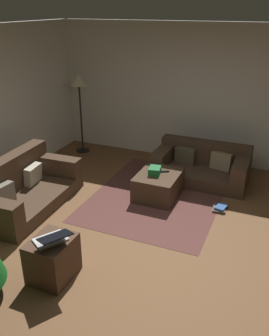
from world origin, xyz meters
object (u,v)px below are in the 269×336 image
object	(u,v)px
ottoman	(158,185)
laptop	(52,238)
couch_left	(21,189)
couch_right	(202,166)
corner_lamp	(79,85)
gift_box	(155,171)
book_stack	(220,208)
tv_remote	(164,171)
side_table	(53,259)

from	to	relation	value
ottoman	laptop	size ratio (longest dim) A/B	1.59
couch_left	couch_right	bearing A→B (deg)	127.94
couch_right	corner_lamp	xyz separation A→B (m)	(0.36, 2.65, 1.14)
ottoman	corner_lamp	xyz separation A→B (m)	(1.26, 2.15, 1.20)
couch_left	ottoman	world-z (taller)	couch_left
corner_lamp	gift_box	bearing A→B (deg)	-121.50
couch_right	laptop	xyz separation A→B (m)	(-3.23, 0.89, 0.30)
ottoman	gift_box	world-z (taller)	gift_box
gift_box	book_stack	world-z (taller)	gift_box
couch_right	ottoman	bearing A→B (deg)	61.27
couch_left	ottoman	bearing A→B (deg)	118.17
couch_left	book_stack	distance (m)	3.07
tv_remote	gift_box	bearing A→B (deg)	110.49
couch_right	side_table	world-z (taller)	couch_right
couch_left	book_stack	size ratio (longest dim) A/B	6.09
side_table	gift_box	bearing A→B (deg)	-9.60
couch_left	book_stack	world-z (taller)	couch_left
tv_remote	corner_lamp	size ratio (longest dim) A/B	0.10
couch_left	gift_box	bearing A→B (deg)	118.58
book_stack	corner_lamp	distance (m)	3.69
couch_left	gift_box	distance (m)	2.10
laptop	ottoman	bearing A→B (deg)	-9.70
corner_lamp	side_table	bearing A→B (deg)	-154.40
gift_box	tv_remote	world-z (taller)	gift_box
couch_right	side_table	bearing A→B (deg)	73.71
couch_left	corner_lamp	size ratio (longest dim) A/B	1.14
corner_lamp	laptop	bearing A→B (deg)	-153.97
tv_remote	corner_lamp	bearing A→B (deg)	32.85
side_table	book_stack	size ratio (longest dim) A/B	1.69
gift_box	corner_lamp	distance (m)	2.63
corner_lamp	ottoman	bearing A→B (deg)	-120.43
gift_box	side_table	bearing A→B (deg)	170.40
side_table	book_stack	bearing A→B (deg)	-32.93
couch_left	ottoman	xyz separation A→B (m)	(1.09, -1.85, -0.08)
couch_left	book_stack	xyz separation A→B (m)	(1.06, -2.87, -0.25)
side_table	book_stack	xyz separation A→B (m)	(2.26, -1.46, -0.22)
couch_left	tv_remote	distance (m)	2.26
tv_remote	side_table	size ratio (longest dim) A/B	0.31
couch_right	gift_box	world-z (taller)	couch_right
gift_box	laptop	world-z (taller)	laptop
book_stack	tv_remote	bearing A→B (deg)	80.94
side_table	ottoman	bearing A→B (deg)	-10.96
ottoman	side_table	world-z (taller)	side_table
gift_box	book_stack	distance (m)	1.16
couch_right	tv_remote	xyz separation A→B (m)	(-0.78, 0.44, 0.15)
ottoman	corner_lamp	size ratio (longest dim) A/B	0.49
gift_box	tv_remote	size ratio (longest dim) A/B	1.44
ottoman	corner_lamp	bearing A→B (deg)	59.57
couch_right	tv_remote	bearing A→B (deg)	60.65
tv_remote	laptop	distance (m)	2.49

